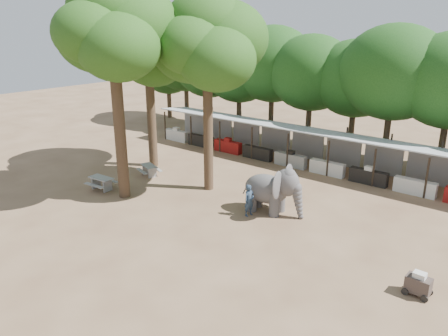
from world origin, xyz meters
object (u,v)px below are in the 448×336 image
Objects in this scene: yard_tree_back at (207,43)px; handler at (249,200)px; picnic_table_near at (102,182)px; cart_front at (418,284)px; yard_tree_center at (113,30)px; elephant at (273,189)px; yard_tree_left at (148,45)px; picnic_table_far at (149,169)px.

handler is (4.31, -1.80, -7.69)m from yard_tree_back.
cart_front is at bearing -1.94° from picnic_table_near.
yard_tree_center is at bearing -176.66° from cart_front.
cart_front is at bearing -27.83° from elephant.
yard_tree_left is 0.92× the size of yard_tree_center.
yard_tree_back is 6.89× the size of picnic_table_near.
cart_front is (8.23, -2.91, -0.83)m from elephant.
yard_tree_center is 9.41m from picnic_table_far.
handler is 9.46m from picnic_table_near.
elephant is 1.40m from handler.
picnic_table_near is at bearing -77.33° from yard_tree_left.
picnic_table_near is 0.94× the size of picnic_table_far.
elephant is 10.54m from picnic_table_near.
yard_tree_back reaches higher than picnic_table_far.
cart_front is (13.29, -3.61, -8.08)m from yard_tree_back.
picnic_table_far is 1.78× the size of cart_front.
yard_tree_center reaches higher than elephant.
picnic_table_far is (-8.77, 0.96, -0.39)m from handler.
elephant is 2.10× the size of picnic_table_near.
handler is at bearing 13.08° from picnic_table_far.
picnic_table_near is 18.10m from cart_front.
picnic_table_near is 1.67× the size of cart_front.
elephant is at bearing -7.83° from yard_tree_back.
picnic_table_far is 17.96m from cart_front.
picnic_table_near reaches higher than picnic_table_far.
elephant reaches higher than picnic_table_near.
picnic_table_near is (-4.79, -4.36, -8.04)m from yard_tree_back.
yard_tree_left is at bearing 87.20° from handler.
picnic_table_near is 3.54m from picnic_table_far.
yard_tree_back is 10.32m from picnic_table_near.
yard_tree_center is at bearing 119.15° from handler.
yard_tree_left is at bearing 168.52° from cart_front.
yard_tree_left is 12.97m from handler.
yard_tree_center reaches higher than cart_front.
handler is (7.31, 2.20, -8.36)m from yard_tree_center.
handler reaches higher than picnic_table_far.
picnic_table_near is at bearing 118.10° from handler.
picnic_table_near is at bearing -167.94° from elephant.
yard_tree_left is 6.49× the size of handler.
yard_tree_center is 7.09× the size of handler.
picnic_table_near is at bearing -137.72° from yard_tree_back.
yard_tree_back is 8.86m from elephant.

